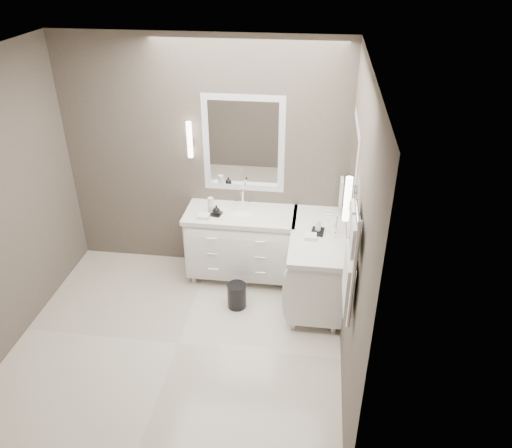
# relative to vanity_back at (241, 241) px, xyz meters

# --- Properties ---
(floor) EXTENTS (3.20, 3.00, 0.01)m
(floor) POSITION_rel_vanity_back_xyz_m (-0.45, -1.23, -0.49)
(floor) COLOR beige
(floor) RESTS_ON ground
(ceiling) EXTENTS (3.20, 3.00, 0.01)m
(ceiling) POSITION_rel_vanity_back_xyz_m (-0.45, -1.23, 2.22)
(ceiling) COLOR white
(ceiling) RESTS_ON wall_back
(wall_back) EXTENTS (3.20, 0.01, 2.70)m
(wall_back) POSITION_rel_vanity_back_xyz_m (-0.45, 0.28, 0.86)
(wall_back) COLOR #544B43
(wall_back) RESTS_ON floor
(wall_front) EXTENTS (3.20, 0.01, 2.70)m
(wall_front) POSITION_rel_vanity_back_xyz_m (-0.45, -2.73, 0.86)
(wall_front) COLOR #544B43
(wall_front) RESTS_ON floor
(wall_right) EXTENTS (0.01, 3.00, 2.70)m
(wall_right) POSITION_rel_vanity_back_xyz_m (1.15, -1.23, 0.86)
(wall_right) COLOR #544B43
(wall_right) RESTS_ON floor
(vanity_back) EXTENTS (1.24, 0.59, 0.97)m
(vanity_back) POSITION_rel_vanity_back_xyz_m (0.00, 0.00, 0.00)
(vanity_back) COLOR white
(vanity_back) RESTS_ON floor
(vanity_right) EXTENTS (0.59, 1.24, 0.97)m
(vanity_right) POSITION_rel_vanity_back_xyz_m (0.88, -0.33, 0.00)
(vanity_right) COLOR white
(vanity_right) RESTS_ON floor
(mirror_back) EXTENTS (0.90, 0.02, 1.10)m
(mirror_back) POSITION_rel_vanity_back_xyz_m (-0.00, 0.26, 1.06)
(mirror_back) COLOR white
(mirror_back) RESTS_ON wall_back
(mirror_right) EXTENTS (0.02, 0.90, 1.10)m
(mirror_right) POSITION_rel_vanity_back_xyz_m (1.14, -0.43, 1.06)
(mirror_right) COLOR white
(mirror_right) RESTS_ON wall_right
(sconce_back) EXTENTS (0.06, 0.06, 0.40)m
(sconce_back) POSITION_rel_vanity_back_xyz_m (-0.58, 0.20, 1.11)
(sconce_back) COLOR white
(sconce_back) RESTS_ON wall_back
(sconce_right) EXTENTS (0.06, 0.06, 0.40)m
(sconce_right) POSITION_rel_vanity_back_xyz_m (1.08, -1.01, 1.11)
(sconce_right) COLOR white
(sconce_right) RESTS_ON wall_right
(towel_bar_corner) EXTENTS (0.03, 0.22, 0.30)m
(towel_bar_corner) POSITION_rel_vanity_back_xyz_m (1.09, 0.13, 0.63)
(towel_bar_corner) COLOR white
(towel_bar_corner) RESTS_ON wall_right
(towel_ladder) EXTENTS (0.06, 0.58, 0.90)m
(towel_ladder) POSITION_rel_vanity_back_xyz_m (1.10, -1.63, 0.91)
(towel_ladder) COLOR white
(towel_ladder) RESTS_ON wall_right
(waste_bin) EXTENTS (0.23, 0.23, 0.29)m
(waste_bin) POSITION_rel_vanity_back_xyz_m (0.04, -0.58, -0.34)
(waste_bin) COLOR black
(waste_bin) RESTS_ON floor
(amenity_tray_back) EXTENTS (0.17, 0.14, 0.02)m
(amenity_tray_back) POSITION_rel_vanity_back_xyz_m (-0.28, -0.08, 0.38)
(amenity_tray_back) COLOR black
(amenity_tray_back) RESTS_ON vanity_back
(amenity_tray_right) EXTENTS (0.14, 0.18, 0.03)m
(amenity_tray_right) POSITION_rel_vanity_back_xyz_m (0.86, -0.33, 0.38)
(amenity_tray_right) COLOR black
(amenity_tray_right) RESTS_ON vanity_right
(water_bottle) EXTENTS (0.08, 0.08, 0.18)m
(water_bottle) POSITION_rel_vanity_back_xyz_m (-0.33, -0.04, 0.46)
(water_bottle) COLOR silver
(water_bottle) RESTS_ON vanity_back
(soap_bottle_a) EXTENTS (0.07, 0.07, 0.12)m
(soap_bottle_a) POSITION_rel_vanity_back_xyz_m (-0.31, -0.06, 0.45)
(soap_bottle_a) COLOR white
(soap_bottle_a) RESTS_ON amenity_tray_back
(soap_bottle_b) EXTENTS (0.11, 0.11, 0.11)m
(soap_bottle_b) POSITION_rel_vanity_back_xyz_m (-0.25, -0.11, 0.44)
(soap_bottle_b) COLOR black
(soap_bottle_b) RESTS_ON amenity_tray_back
(soap_bottle_c) EXTENTS (0.06, 0.06, 0.15)m
(soap_bottle_c) POSITION_rel_vanity_back_xyz_m (0.86, -0.33, 0.46)
(soap_bottle_c) COLOR white
(soap_bottle_c) RESTS_ON amenity_tray_right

